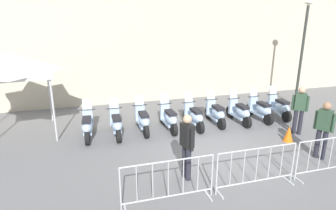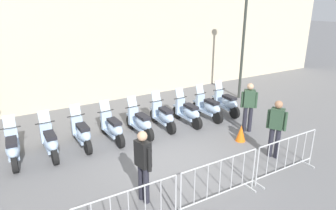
# 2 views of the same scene
# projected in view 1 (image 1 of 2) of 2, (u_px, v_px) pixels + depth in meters

# --- Properties ---
(ground_plane) EXTENTS (120.00, 120.00, 0.00)m
(ground_plane) POSITION_uv_depth(u_px,v_px,m) (219.00, 153.00, 8.68)
(ground_plane) COLOR slate
(motorcycle_0) EXTENTS (0.70, 1.71, 1.24)m
(motorcycle_0) POSITION_uv_depth(u_px,v_px,m) (88.00, 126.00, 9.62)
(motorcycle_0) COLOR black
(motorcycle_0) RESTS_ON ground
(motorcycle_1) EXTENTS (0.63, 1.72, 1.24)m
(motorcycle_1) POSITION_uv_depth(u_px,v_px,m) (116.00, 124.00, 9.78)
(motorcycle_1) COLOR black
(motorcycle_1) RESTS_ON ground
(motorcycle_2) EXTENTS (0.62, 1.72, 1.24)m
(motorcycle_2) POSITION_uv_depth(u_px,v_px,m) (143.00, 120.00, 10.15)
(motorcycle_2) COLOR black
(motorcycle_2) RESTS_ON ground
(motorcycle_3) EXTENTS (0.58, 1.73, 1.24)m
(motorcycle_3) POSITION_uv_depth(u_px,v_px,m) (169.00, 119.00, 10.33)
(motorcycle_3) COLOR black
(motorcycle_3) RESTS_ON ground
(motorcycle_4) EXTENTS (0.57, 1.73, 1.24)m
(motorcycle_4) POSITION_uv_depth(u_px,v_px,m) (194.00, 117.00, 10.53)
(motorcycle_4) COLOR black
(motorcycle_4) RESTS_ON ground
(motorcycle_5) EXTENTS (0.65, 1.72, 1.24)m
(motorcycle_5) POSITION_uv_depth(u_px,v_px,m) (216.00, 113.00, 10.90)
(motorcycle_5) COLOR black
(motorcycle_5) RESTS_ON ground
(motorcycle_6) EXTENTS (0.60, 1.72, 1.24)m
(motorcycle_6) POSITION_uv_depth(u_px,v_px,m) (240.00, 112.00, 11.04)
(motorcycle_6) COLOR black
(motorcycle_6) RESTS_ON ground
(motorcycle_7) EXTENTS (0.59, 1.72, 1.24)m
(motorcycle_7) POSITION_uv_depth(u_px,v_px,m) (260.00, 110.00, 11.34)
(motorcycle_7) COLOR black
(motorcycle_7) RESTS_ON ground
(motorcycle_8) EXTENTS (0.68, 1.71, 1.24)m
(motorcycle_8) POSITION_uv_depth(u_px,v_px,m) (279.00, 107.00, 11.67)
(motorcycle_8) COLOR black
(motorcycle_8) RESTS_ON ground
(barrier_segment_0) EXTENTS (2.10, 0.73, 1.07)m
(barrier_segment_0) POSITION_uv_depth(u_px,v_px,m) (168.00, 183.00, 6.15)
(barrier_segment_0) COLOR #B2B5B7
(barrier_segment_0) RESTS_ON ground
(barrier_segment_1) EXTENTS (2.10, 0.73, 1.07)m
(barrier_segment_1) POSITION_uv_depth(u_px,v_px,m) (256.00, 168.00, 6.74)
(barrier_segment_1) COLOR #B2B5B7
(barrier_segment_1) RESTS_ON ground
(barrier_segment_2) EXTENTS (2.10, 0.73, 1.07)m
(barrier_segment_2) POSITION_uv_depth(u_px,v_px,m) (330.00, 156.00, 7.33)
(barrier_segment_2) COLOR #B2B5B7
(barrier_segment_2) RESTS_ON ground
(street_lamp) EXTENTS (0.36, 0.36, 4.75)m
(street_lamp) POSITION_uv_depth(u_px,v_px,m) (303.00, 43.00, 12.69)
(street_lamp) COLOR #2D332D
(street_lamp) RESTS_ON ground
(officer_near_row_end) EXTENTS (0.24, 0.55, 1.73)m
(officer_near_row_end) POSITION_uv_depth(u_px,v_px,m) (187.00, 143.00, 7.03)
(officer_near_row_end) COLOR #23232D
(officer_near_row_end) RESTS_ON ground
(officer_mid_plaza) EXTENTS (0.41, 0.42, 1.73)m
(officer_mid_plaza) POSITION_uv_depth(u_px,v_px,m) (300.00, 108.00, 9.84)
(officer_mid_plaza) COLOR #23232D
(officer_mid_plaza) RESTS_ON ground
(officer_by_barriers) EXTENTS (0.34, 0.52, 1.73)m
(officer_by_barriers) POSITION_uv_depth(u_px,v_px,m) (324.00, 127.00, 8.08)
(officer_by_barriers) COLOR #23232D
(officer_by_barriers) RESTS_ON ground
(canopy_tent) EXTENTS (2.47, 2.47, 2.91)m
(canopy_tent) POSITION_uv_depth(u_px,v_px,m) (10.00, 64.00, 9.32)
(canopy_tent) COLOR silver
(canopy_tent) RESTS_ON ground
(traffic_cone) EXTENTS (0.32, 0.32, 0.55)m
(traffic_cone) POSITION_uv_depth(u_px,v_px,m) (289.00, 134.00, 9.42)
(traffic_cone) COLOR orange
(traffic_cone) RESTS_ON ground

